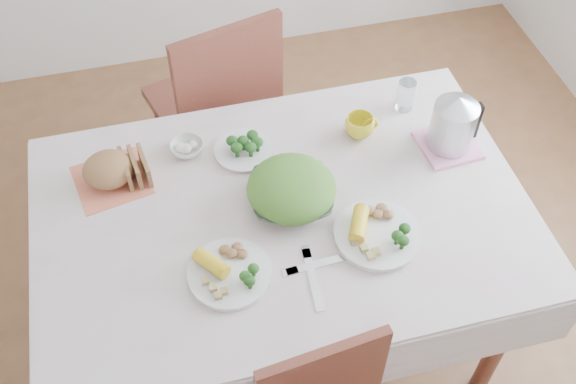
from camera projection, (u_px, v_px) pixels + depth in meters
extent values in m
plane|color=brown|center=(284.00, 331.00, 2.63)|extent=(3.60, 3.60, 0.00)
cube|color=brown|center=(284.00, 279.00, 2.34)|extent=(1.40, 0.90, 0.75)
cube|color=beige|center=(283.00, 212.00, 2.05)|extent=(1.50, 1.00, 0.01)
cube|color=brown|center=(213.00, 107.00, 2.77)|extent=(0.55, 0.55, 0.99)
imported|color=white|center=(291.00, 195.00, 2.04)|extent=(0.29, 0.29, 0.06)
cylinder|color=white|center=(230.00, 274.00, 1.89)|extent=(0.30, 0.30, 0.02)
cylinder|color=white|center=(377.00, 235.00, 1.97)|extent=(0.36, 0.36, 0.02)
cylinder|color=beige|center=(244.00, 151.00, 2.19)|extent=(0.25, 0.25, 0.02)
cube|color=#E27150|center=(112.00, 180.00, 2.12)|extent=(0.26, 0.26, 0.00)
ellipsoid|color=brown|center=(108.00, 168.00, 2.08)|extent=(0.17, 0.16, 0.10)
imported|color=white|center=(187.00, 148.00, 2.19)|extent=(0.13, 0.13, 0.03)
imported|color=yellow|center=(359.00, 126.00, 2.23)|extent=(0.10, 0.10, 0.08)
cylinder|color=white|center=(406.00, 93.00, 2.29)|extent=(0.06, 0.06, 0.11)
cube|color=#FA99C2|center=(448.00, 145.00, 2.21)|extent=(0.19, 0.19, 0.01)
cylinder|color=#B2B5BA|center=(454.00, 120.00, 2.13)|extent=(0.18, 0.18, 0.20)
cube|color=silver|center=(313.00, 279.00, 1.89)|extent=(0.04, 0.21, 0.00)
cube|color=silver|center=(322.00, 263.00, 1.92)|extent=(0.22, 0.04, 0.00)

